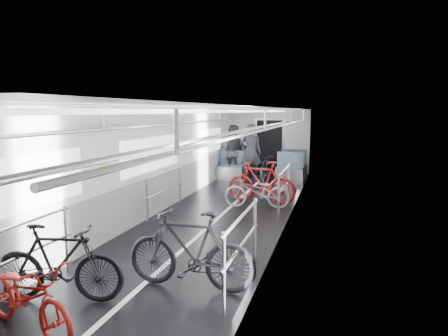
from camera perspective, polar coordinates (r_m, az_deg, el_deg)
The scene contains 9 objects.
car_shell at distance 10.20m, azimuth 1.75°, elevation 1.29°, with size 3.02×14.01×2.41m.
bike_left_near at distance 4.87m, azimuth -26.33°, elevation -16.08°, with size 0.55×1.57×0.83m, color #A61A14.
bike_left_mid at distance 5.43m, azimuth -22.59°, elevation -12.44°, with size 0.46×1.64×0.99m, color black.
bike_right_near at distance 5.37m, azimuth -4.83°, elevation -11.58°, with size 0.50×1.78×1.07m, color black.
bike_right_mid at distance 9.72m, azimuth 4.69°, elevation -3.33°, with size 0.55×1.58×0.83m, color #A2A2A6.
bike_right_far at distance 10.28m, azimuth 5.36°, elevation -1.98°, with size 0.51×1.80×1.08m, color #B0151B.
bike_aisle at distance 13.17m, azimuth 5.98°, elevation -0.06°, with size 0.63×1.80×0.95m, color black.
person_standing at distance 13.21m, azimuth 3.84°, elevation 2.14°, with size 0.71×0.46×1.93m, color black.
person_seated at distance 13.98m, azimuth 1.18°, elevation 2.36°, with size 0.91×0.71×1.87m, color #302F37.
Camera 1 is at (2.46, -8.05, 2.34)m, focal length 32.00 mm.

